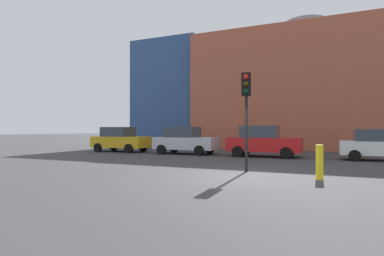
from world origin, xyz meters
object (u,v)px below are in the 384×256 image
(traffic_light_island, at_px, (246,99))
(bollard_yellow_0, at_px, (320,162))
(parked_car_3, at_px, (378,145))
(parked_car_0, at_px, (120,139))
(parked_car_1, at_px, (185,140))
(parked_car_2, at_px, (263,141))

(traffic_light_island, bearing_deg, bollard_yellow_0, 63.84)
(parked_car_3, distance_m, traffic_light_island, 9.18)
(parked_car_0, distance_m, traffic_light_island, 13.59)
(parked_car_0, bearing_deg, bollard_yellow_0, -29.75)
(parked_car_1, bearing_deg, parked_car_0, 180.00)
(parked_car_0, relative_size, traffic_light_island, 1.10)
(parked_car_1, xyz_separation_m, traffic_light_island, (6.00, -7.15, 1.93))
(parked_car_2, xyz_separation_m, traffic_light_island, (0.72, -7.15, 1.91))
(parked_car_0, relative_size, parked_car_2, 0.98)
(parked_car_3, bearing_deg, parked_car_2, -180.00)
(parked_car_0, relative_size, parked_car_3, 1.10)
(parked_car_1, height_order, bollard_yellow_0, parked_car_1)
(parked_car_0, height_order, parked_car_3, parked_car_0)
(parked_car_3, relative_size, traffic_light_island, 1.00)
(parked_car_1, distance_m, traffic_light_island, 9.54)
(parked_car_1, height_order, parked_car_2, parked_car_2)
(parked_car_2, relative_size, bollard_yellow_0, 3.79)
(parked_car_3, distance_m, bollard_yellow_0, 8.49)
(parked_car_2, relative_size, parked_car_3, 1.13)
(traffic_light_island, distance_m, bollard_yellow_0, 3.62)
(parked_car_0, relative_size, parked_car_1, 1.00)
(bollard_yellow_0, bearing_deg, parked_car_3, 71.28)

